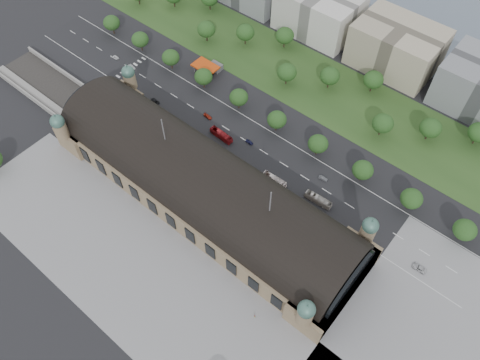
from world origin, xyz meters
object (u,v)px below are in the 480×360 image
Objects in this scene: parked_car_2 at (130,96)px; bus_west at (221,135)px; traffic_car_1 at (132,67)px; petrol_station at (211,66)px; traffic_car_3 at (208,116)px; traffic_car_4 at (249,142)px; parked_car_3 at (152,114)px; parked_car_4 at (176,123)px; traffic_car_2 at (155,101)px; traffic_car_6 at (419,268)px; bus_east at (318,200)px; parked_car_0 at (142,107)px; traffic_car_0 at (116,57)px; parked_car_1 at (147,111)px; parked_car_5 at (157,114)px; parked_car_6 at (203,139)px; pedestrian_0 at (255,316)px; traffic_car_5 at (323,178)px; bus_mid at (274,180)px.

bus_west is (55.50, 9.00, 1.06)m from parked_car_2.
petrol_station is at bearing -45.33° from traffic_car_1.
traffic_car_4 is (26.87, 0.23, -0.00)m from traffic_car_3.
parked_car_3 is 0.90× the size of parked_car_4.
traffic_car_6 is (149.89, 1.66, 0.02)m from traffic_car_2.
parked_car_0 is at bearing 91.91° from bus_east.
traffic_car_2 is at bearing -102.38° from traffic_car_1.
traffic_car_0 reaches higher than parked_car_3.
traffic_car_4 is (55.36, 9.88, -0.08)m from traffic_car_2.
traffic_car_2 is 56.24m from traffic_car_4.
parked_car_2 is (-68.25, -15.03, 0.03)m from traffic_car_4.
parked_car_5 is (5.52, 1.86, 0.11)m from parked_car_1.
traffic_car_3 is 1.18× the size of parked_car_3.
traffic_car_2 is 0.44× the size of bus_east.
parked_car_5 is 1.21× the size of parked_car_6.
parked_car_3 is (18.56, -2.00, -0.04)m from parked_car_2.
traffic_car_0 is 43.40m from traffic_car_2.
traffic_car_6 is at bearing 90.33° from traffic_car_4.
traffic_car_3 reaches higher than parked_car_6.
bus_west reaches higher than pedestrian_0.
parked_car_4 is 17.59m from parked_car_6.
parked_car_5 is 36.42m from bus_west.
traffic_car_2 is at bearing 80.58° from traffic_car_0.
traffic_car_4 is (84.27, -0.72, -0.09)m from traffic_car_1.
parked_car_2 is 1.24× the size of parked_car_3.
parked_car_5 is at bearing -67.17° from traffic_car_4.
pedestrian_0 reaches higher than traffic_car_5.
parked_car_5 reaches higher than traffic_car_4.
bus_mid is (36.30, -5.00, -0.08)m from bus_west.
traffic_car_6 is at bearing 60.98° from parked_car_1.
bus_east is at bearing 96.89° from traffic_car_2.
parked_car_4 is (-75.70, -18.31, 0.05)m from traffic_car_5.
traffic_car_2 is 1.27× the size of parked_car_6.
parked_car_4 is at bearing 61.48° from parked_car_5.
parked_car_0 is at bearing -122.43° from parked_car_1.
traffic_car_3 is at bearing 80.86° from bus_east.
parked_car_4 is 0.35× the size of bus_east.
bus_east is (-49.56, 0.91, 0.99)m from traffic_car_6.
traffic_car_2 is at bearing 80.00° from parked_car_2.
traffic_car_5 is at bearing 70.58° from parked_car_1.
traffic_car_5 is 22.55m from bus_mid.
traffic_car_1 is at bearing 153.67° from pedestrian_0.
bus_east is at bearing 99.68° from pedestrian_0.
traffic_car_5 is 0.95× the size of parked_car_6.
bus_mid is at bearing 61.65° from parked_car_0.
traffic_car_6 is 152.05m from parked_car_0.
traffic_car_1 is 38.86m from parked_car_3.
traffic_car_5 is at bearing -48.12° from bus_mid.
petrol_station is 35.32m from traffic_car_3.
traffic_car_1 is 0.37× the size of bus_east.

